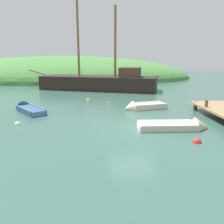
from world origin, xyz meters
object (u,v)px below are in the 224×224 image
(sailing_ship, at_px, (100,85))
(buoy_orange, at_px, (109,104))
(rowboat_outer_left, at_px, (28,110))
(buoy_red, at_px, (197,142))
(rowboat_outer_right, at_px, (179,127))
(buoy_yellow, at_px, (88,100))
(rowboat_near_dock, at_px, (143,107))
(buoy_white, at_px, (18,124))

(sailing_ship, height_order, buoy_orange, sailing_ship)
(rowboat_outer_left, xyz_separation_m, buoy_red, (9.65, -6.71, -0.12))
(rowboat_outer_right, bearing_deg, buoy_yellow, 120.94)
(buoy_yellow, bearing_deg, buoy_red, -63.75)
(rowboat_outer_left, bearing_deg, buoy_red, -162.65)
(sailing_ship, height_order, buoy_red, sailing_ship)
(rowboat_outer_left, distance_m, buoy_yellow, 6.09)
(buoy_yellow, relative_size, buoy_orange, 1.13)
(rowboat_outer_right, relative_size, rowboat_near_dock, 1.13)
(sailing_ship, bearing_deg, rowboat_outer_left, 83.55)
(rowboat_outer_right, bearing_deg, buoy_white, 171.99)
(buoy_white, distance_m, buoy_red, 9.80)
(rowboat_outer_right, distance_m, rowboat_near_dock, 5.16)
(buoy_orange, bearing_deg, sailing_ship, 94.90)
(sailing_ship, bearing_deg, buoy_yellow, 99.11)
(sailing_ship, relative_size, buoy_yellow, 49.60)
(rowboat_near_dock, height_order, buoy_white, rowboat_near_dock)
(sailing_ship, height_order, rowboat_outer_left, sailing_ship)
(buoy_white, xyz_separation_m, buoy_yellow, (3.69, 7.81, 0.00))
(rowboat_near_dock, distance_m, buoy_white, 8.83)
(rowboat_outer_right, bearing_deg, buoy_orange, 116.06)
(rowboat_near_dock, xyz_separation_m, buoy_yellow, (-4.33, 4.13, -0.14))
(buoy_red, distance_m, buoy_orange, 10.06)
(sailing_ship, bearing_deg, rowboat_outer_right, 122.42)
(rowboat_outer_right, height_order, buoy_white, rowboat_outer_right)
(rowboat_outer_left, relative_size, buoy_red, 8.65)
(buoy_red, bearing_deg, rowboat_outer_left, 145.17)
(sailing_ship, distance_m, rowboat_near_dock, 11.76)
(rowboat_near_dock, bearing_deg, buoy_white, 11.00)
(rowboat_outer_right, xyz_separation_m, buoy_white, (-9.06, 1.38, -0.10))
(rowboat_outer_right, height_order, buoy_yellow, rowboat_outer_right)
(sailing_ship, relative_size, rowboat_outer_left, 4.74)
(buoy_yellow, bearing_deg, sailing_ship, 81.36)
(buoy_white, height_order, buoy_yellow, buoy_yellow)
(buoy_red, bearing_deg, rowboat_near_dock, 99.53)
(buoy_white, height_order, buoy_red, buoy_red)
(sailing_ship, xyz_separation_m, buoy_yellow, (-1.09, -7.17, -0.60))
(rowboat_near_dock, distance_m, buoy_orange, 3.40)
(rowboat_outer_left, xyz_separation_m, rowboat_near_dock, (8.47, 0.33, 0.02))
(buoy_red, distance_m, buoy_yellow, 12.46)
(sailing_ship, xyz_separation_m, rowboat_outer_left, (-5.23, -11.63, -0.48))
(rowboat_outer_left, xyz_separation_m, buoy_yellow, (4.14, 4.46, -0.12))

